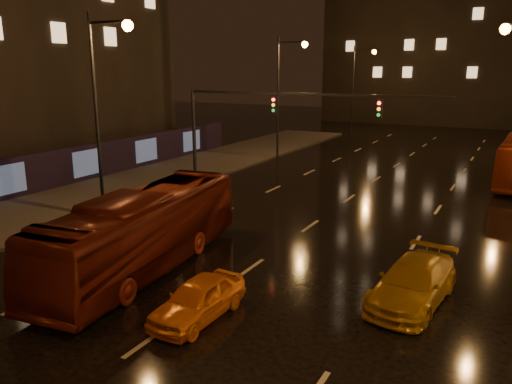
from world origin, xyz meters
TOP-DOWN VIEW (x-y plane):
  - ground at (0.00, 20.00)m, footprint 140.00×140.00m
  - sidewalk_left at (-13.50, 15.00)m, footprint 7.00×70.00m
  - hoarding_left at (-17.20, 12.00)m, footprint 0.30×46.00m
  - traffic_signal at (-5.06, 20.00)m, footprint 15.31×0.32m
  - bus_red at (-3.53, 8.08)m, footprint 3.88×11.08m
  - taxi_near at (0.50, 5.79)m, footprint 1.58×3.71m
  - taxi_far at (6.05, 10.00)m, footprint 2.44×4.95m

SIDE VIEW (x-z plane):
  - ground at x=0.00m, z-range 0.00..0.00m
  - sidewalk_left at x=-13.50m, z-range 0.00..0.15m
  - taxi_near at x=0.50m, z-range 0.00..1.25m
  - taxi_far at x=6.05m, z-range 0.00..1.39m
  - hoarding_left at x=-17.20m, z-range 0.00..2.50m
  - bus_red at x=-3.53m, z-range 0.00..3.02m
  - traffic_signal at x=-5.06m, z-range 1.64..7.84m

